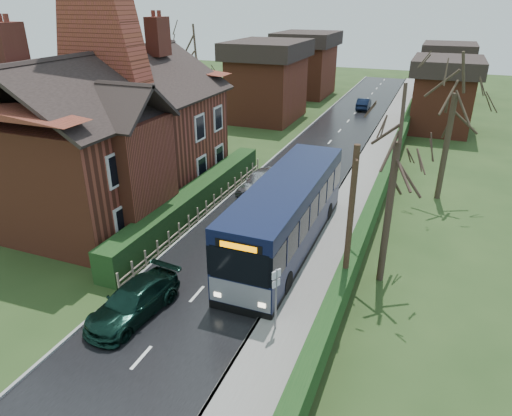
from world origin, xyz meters
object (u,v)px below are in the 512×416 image
at_px(car_silver, 261,182).
at_px(telegraph_pole, 349,231).
at_px(bus, 287,215).
at_px(bus_stop_sign, 276,292).
at_px(brick_house, 114,132).
at_px(car_green, 133,301).

height_order(car_silver, telegraph_pole, telegraph_pole).
xyz_separation_m(bus, bus_stop_sign, (1.62, -6.18, 0.02)).
relative_size(brick_house, telegraph_pole, 2.18).
distance_m(car_green, bus_stop_sign, 5.64).
bearing_deg(bus_stop_sign, telegraph_pole, 76.11).
relative_size(brick_house, car_green, 3.37).
distance_m(brick_house, car_green, 11.98).
bearing_deg(car_green, bus_stop_sign, 17.62).
xyz_separation_m(brick_house, bus_stop_sign, (12.55, -7.78, -2.60)).
bearing_deg(brick_house, bus_stop_sign, -31.78).
height_order(bus, telegraph_pole, telegraph_pole).
bearing_deg(car_green, telegraph_pole, 32.02).
xyz_separation_m(brick_house, car_green, (7.13, -8.86, -3.75)).
xyz_separation_m(car_green, telegraph_pole, (7.40, 3.57, 2.77)).
relative_size(brick_house, car_silver, 3.44).
relative_size(car_green, bus_stop_sign, 1.61).
bearing_deg(bus, brick_house, 171.52).
relative_size(bus, car_green, 2.70).
xyz_separation_m(brick_house, car_silver, (7.23, 4.56, -3.65)).
bearing_deg(bus_stop_sign, car_green, -143.93).
height_order(brick_house, car_silver, brick_house).
bearing_deg(telegraph_pole, car_silver, 112.18).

